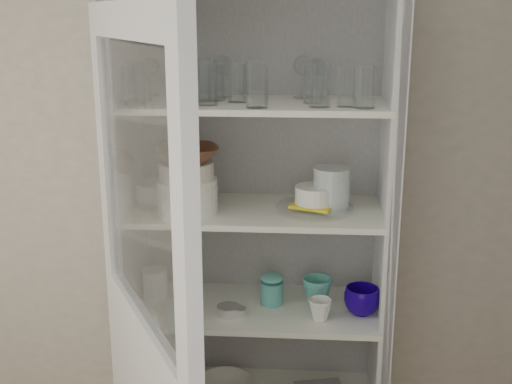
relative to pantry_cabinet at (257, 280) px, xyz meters
The scene contains 32 objects.
wall_back 0.44m from the pantry_cabinet, 140.87° to the left, with size 3.60×0.02×2.60m, color #A8A196.
pantry_cabinet is the anchor object (origin of this frame).
tumbler_0 0.92m from the pantry_cabinet, 154.49° to the right, with size 0.07×0.07×0.15m, color silver.
tumbler_1 0.83m from the pantry_cabinet, 141.13° to the right, with size 0.06×0.06×0.13m, color silver.
tumbler_2 0.83m from the pantry_cabinet, 133.54° to the right, with size 0.08×0.08×0.15m, color silver.
tumbler_3 0.83m from the pantry_cabinet, 86.23° to the right, with size 0.08×0.08×0.15m, color silver.
tumbler_4 0.85m from the pantry_cabinet, 40.86° to the right, with size 0.07×0.07×0.15m, color silver.
tumbler_5 0.90m from the pantry_cabinet, 29.25° to the right, with size 0.07×0.07×0.14m, color silver.
tumbler_6 0.87m from the pantry_cabinet, 29.28° to the right, with size 0.06×0.06×0.13m, color silver.
tumbler_7 0.89m from the pantry_cabinet, 168.22° to the right, with size 0.07×0.07×0.14m, color silver.
tumbler_8 0.82m from the pantry_cabinet, 161.26° to the right, with size 0.08×0.08×0.15m, color silver.
tumbler_9 0.80m from the pantry_cabinet, 161.26° to the right, with size 0.06×0.06×0.13m, color silver.
tumbler_10 0.80m from the pantry_cabinet, 126.24° to the right, with size 0.07×0.07×0.14m, color silver.
tumbler_11 0.82m from the pantry_cabinet, 24.33° to the right, with size 0.07×0.07×0.13m, color silver.
goblet_0 0.90m from the pantry_cabinet, behind, with size 0.07×0.07×0.16m, color silver, non-canonical shape.
goblet_1 0.82m from the pantry_cabinet, 166.25° to the left, with size 0.08×0.08×0.17m, color silver, non-canonical shape.
goblet_2 0.82m from the pantry_cabinet, 13.96° to the left, with size 0.08×0.08×0.17m, color silver, non-canonical shape.
goblet_3 0.83m from the pantry_cabinet, 13.85° to the left, with size 0.07×0.07×0.16m, color silver, non-canonical shape.
plate_stack_front 0.48m from the pantry_cabinet, 151.32° to the right, with size 0.22×0.22×0.13m, color white.
plate_stack_back 0.52m from the pantry_cabinet, behind, with size 0.20×0.20×0.07m, color white.
cream_bowl 0.56m from the pantry_cabinet, 151.32° to the right, with size 0.20×0.20×0.06m, color silver.
terracotta_bowl 0.61m from the pantry_cabinet, 151.32° to the right, with size 0.24×0.24×0.06m, color brown.
glass_platter 0.40m from the pantry_cabinet, 19.89° to the right, with size 0.29×0.29×0.02m, color silver.
yellow_trivet 0.41m from the pantry_cabinet, 19.89° to the right, with size 0.15×0.15×0.01m, color yellow.
white_ramekin 0.45m from the pantry_cabinet, 19.89° to the right, with size 0.15×0.15×0.06m, color white.
grey_bowl_stack 0.49m from the pantry_cabinet, 13.73° to the right, with size 0.13×0.13×0.16m, color silver.
mug_blue 0.42m from the pantry_cabinet, 15.50° to the right, with size 0.14×0.14×0.11m, color #100672.
mug_teal 0.24m from the pantry_cabinet, ahead, with size 0.12×0.12×0.11m, color #1E7E6F.
mug_white 0.30m from the pantry_cabinet, 34.98° to the right, with size 0.09×0.09×0.08m, color white.
teal_jar 0.08m from the pantry_cabinet, 37.63° to the right, with size 0.09×0.09×0.11m.
measuring_cups 0.20m from the pantry_cabinet, 122.29° to the right, with size 0.09×0.09×0.04m, color silver.
white_canister 0.41m from the pantry_cabinet, behind, with size 0.10×0.10×0.12m, color white.
Camera 1 is at (0.37, -1.03, 1.96)m, focal length 45.00 mm.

